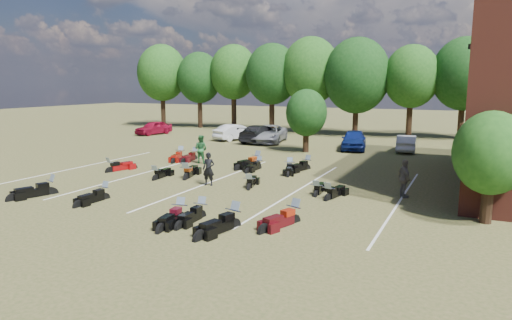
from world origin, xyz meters
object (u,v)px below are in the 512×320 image
Objects in this scene: car_0 at (154,128)px; motorcycle_14 at (194,159)px; person_black at (209,169)px; motorcycle_7 at (110,172)px; person_grey at (404,178)px; motorcycle_3 at (201,218)px; person_green at (201,149)px; car_4 at (354,140)px.

motorcycle_14 is (12.74, -11.68, -0.72)m from car_0.
person_black reaches higher than motorcycle_14.
motorcycle_7 is at bearing -113.70° from motorcycle_14.
person_black is 9.88m from person_grey.
motorcycle_3 is (20.84, -23.59, -0.72)m from car_0.
person_grey is at bearing -160.83° from motorcycle_7.
person_grey is 0.84× the size of motorcycle_14.
person_green is at bearing 42.72° from person_grey.
motorcycle_14 is at bearing -143.63° from car_4.
car_4 reaches higher than motorcycle_14.
person_green is 12.85m from motorcycle_3.
person_black is at bearing -34.47° from car_0.
person_black is 0.80× the size of motorcycle_14.
person_grey is at bearing 44.21° from motorcycle_3.
car_4 is at bearing -109.87° from motorcycle_7.
person_grey is 9.88m from motorcycle_3.
motorcycle_3 is (2.82, -5.22, -0.88)m from person_black.
person_grey is 0.81× the size of motorcycle_7.
person_black reaches higher than car_4.
car_0 is at bearing -44.22° from motorcycle_7.
motorcycle_7 is (-17.07, -1.27, -0.92)m from person_grey.
person_green is at bearing -136.53° from car_4.
person_grey is at bearing -19.79° from car_0.
person_black is 6.00m from motorcycle_3.
motorcycle_7 is (-11.10, -15.98, -0.80)m from car_4.
motorcycle_14 is (-5.28, 6.69, -0.88)m from person_black.
person_green reaches higher than car_0.
motorcycle_3 is at bearing -103.44° from car_4.
person_grey reaches higher than motorcycle_7.
person_grey is 15.81m from motorcycle_14.
car_4 is 2.21× the size of motorcycle_3.
person_black is 0.91× the size of person_green.
car_4 is 2.44× the size of person_green.
car_4 is at bearing 42.16° from motorcycle_14.
car_4 is at bearing 86.31° from motorcycle_3.
person_green is 0.90× the size of motorcycle_3.
person_green is 14.27m from person_grey.
person_black is 0.83× the size of motorcycle_3.
motorcycle_14 is at bearing -31.44° from car_0.
car_4 is (21.77, -1.87, 0.09)m from car_0.
motorcycle_14 is at bearing -43.75° from person_green.
person_black is at bearing 117.11° from motorcycle_3.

